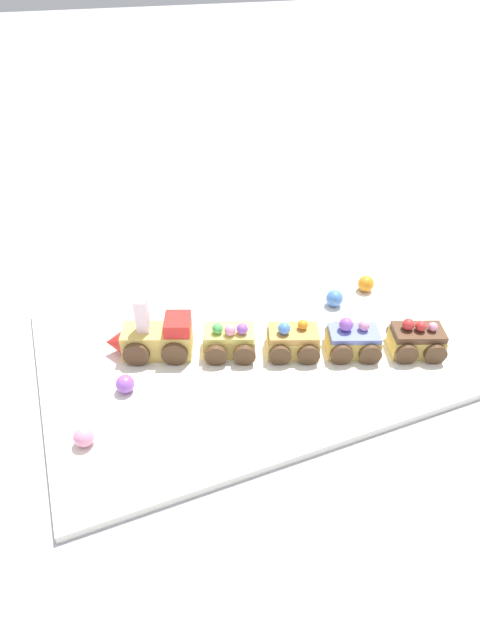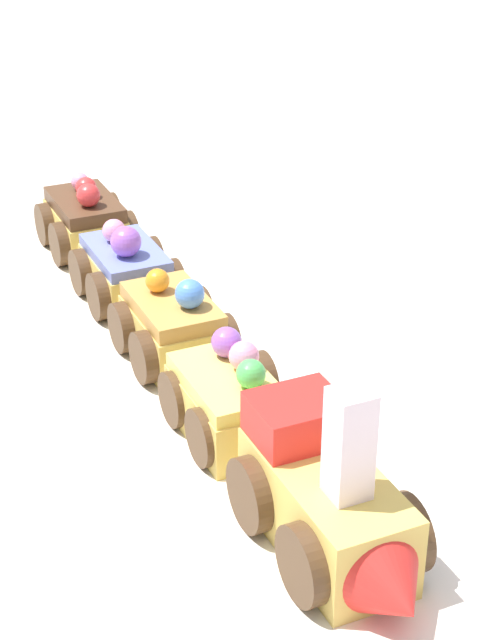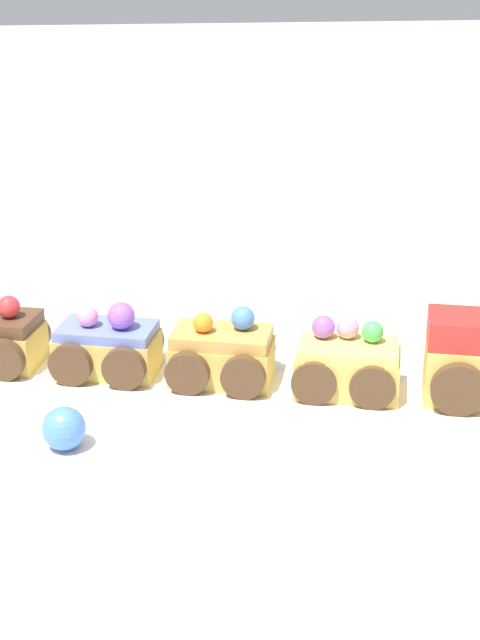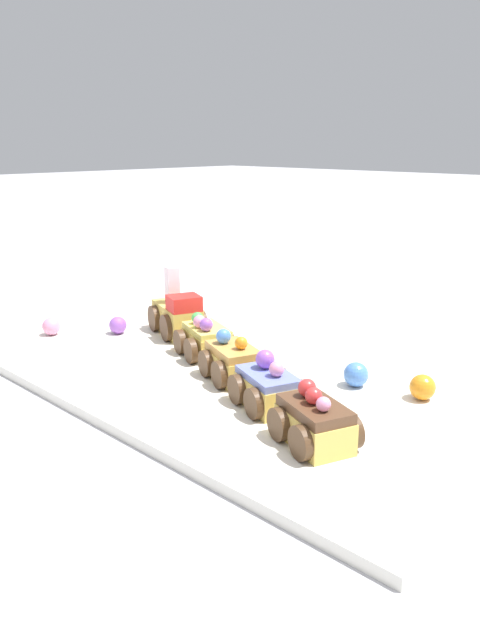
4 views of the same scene
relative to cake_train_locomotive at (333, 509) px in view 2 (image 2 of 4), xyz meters
name	(u,v)px [view 2 (image 2 of 4)]	position (x,y,z in m)	size (l,w,h in m)	color
ground_plane	(146,404)	(-0.18, 0.04, -0.04)	(10.00, 10.00, 0.00)	#B2B2B7
display_board	(145,396)	(-0.18, 0.04, -0.03)	(0.71, 0.44, 0.01)	white
cake_train_locomotive	(333,509)	(0.00, 0.00, 0.00)	(0.14, 0.09, 0.10)	#E0BC56
cake_car_lemon	(234,400)	(-0.11, 0.04, -0.01)	(0.09, 0.09, 0.06)	#E0BC56
cake_car_caramel	(173,327)	(-0.20, 0.08, -0.01)	(0.09, 0.09, 0.06)	#E0BC56
cake_car_blueberry	(126,272)	(-0.28, 0.11, -0.01)	(0.09, 0.09, 0.06)	#E0BC56
cake_car_chocolate	(86,222)	(-0.38, 0.14, -0.01)	(0.09, 0.09, 0.06)	#E0BC56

